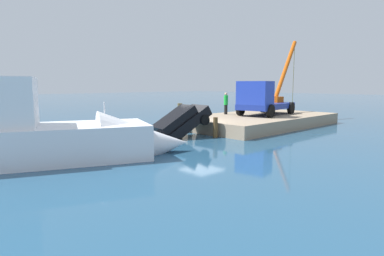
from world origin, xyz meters
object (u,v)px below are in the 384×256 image
at_px(crane_truck, 263,98).
at_px(moored_yacht, 45,145).
at_px(dock_worker, 226,103).
at_px(salvaged_car, 175,127).

xyz_separation_m(crane_truck, moored_yacht, (17.62, 0.57, -1.52)).
distance_m(crane_truck, moored_yacht, 17.70).
bearing_deg(dock_worker, crane_truck, 119.79).
distance_m(dock_worker, salvaged_car, 8.02).
xyz_separation_m(salvaged_car, moored_yacht, (8.48, 0.95, 0.04)).
xyz_separation_m(dock_worker, moored_yacht, (16.10, 3.23, -1.06)).
bearing_deg(crane_truck, salvaged_car, -2.41).
relative_size(dock_worker, moored_yacht, 0.12).
height_order(crane_truck, moored_yacht, crane_truck).
relative_size(crane_truck, dock_worker, 5.46).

